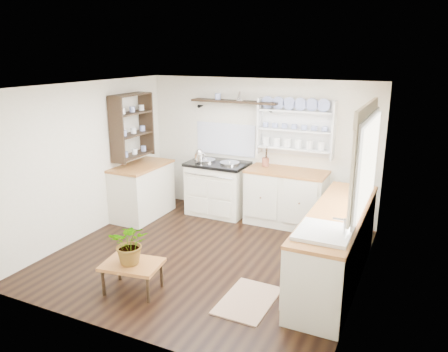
# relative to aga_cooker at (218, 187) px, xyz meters

# --- Properties ---
(floor) EXTENTS (4.00, 3.80, 0.01)m
(floor) POSITION_rel_aga_cooker_xyz_m (0.61, -1.57, -0.46)
(floor) COLOR black
(floor) RESTS_ON ground
(wall_back) EXTENTS (4.00, 0.02, 2.30)m
(wall_back) POSITION_rel_aga_cooker_xyz_m (0.61, 0.33, 0.69)
(wall_back) COLOR beige
(wall_back) RESTS_ON ground
(wall_right) EXTENTS (0.02, 3.80, 2.30)m
(wall_right) POSITION_rel_aga_cooker_xyz_m (2.61, -1.57, 0.69)
(wall_right) COLOR beige
(wall_right) RESTS_ON ground
(wall_left) EXTENTS (0.02, 3.80, 2.30)m
(wall_left) POSITION_rel_aga_cooker_xyz_m (-1.39, -1.57, 0.69)
(wall_left) COLOR beige
(wall_left) RESTS_ON ground
(ceiling) EXTENTS (4.00, 3.80, 0.01)m
(ceiling) POSITION_rel_aga_cooker_xyz_m (0.61, -1.57, 1.84)
(ceiling) COLOR white
(ceiling) RESTS_ON wall_back
(window) EXTENTS (0.08, 1.55, 1.22)m
(window) POSITION_rel_aga_cooker_xyz_m (2.56, -1.42, 1.10)
(window) COLOR white
(window) RESTS_ON wall_right
(aga_cooker) EXTENTS (1.01, 0.70, 0.94)m
(aga_cooker) POSITION_rel_aga_cooker_xyz_m (0.00, 0.00, 0.00)
(aga_cooker) COLOR white
(aga_cooker) RESTS_ON floor
(back_cabinets) EXTENTS (1.27, 0.63, 0.90)m
(back_cabinets) POSITION_rel_aga_cooker_xyz_m (1.21, 0.03, -0.00)
(back_cabinets) COLOR beige
(back_cabinets) RESTS_ON floor
(right_cabinets) EXTENTS (0.62, 2.43, 0.90)m
(right_cabinets) POSITION_rel_aga_cooker_xyz_m (2.31, -1.47, -0.00)
(right_cabinets) COLOR beige
(right_cabinets) RESTS_ON floor
(belfast_sink) EXTENTS (0.55, 0.60, 0.45)m
(belfast_sink) POSITION_rel_aga_cooker_xyz_m (2.31, -2.22, 0.34)
(belfast_sink) COLOR white
(belfast_sink) RESTS_ON right_cabinets
(left_cabinets) EXTENTS (0.62, 1.13, 0.90)m
(left_cabinets) POSITION_rel_aga_cooker_xyz_m (-1.09, -0.67, -0.00)
(left_cabinets) COLOR beige
(left_cabinets) RESTS_ON floor
(plate_rack) EXTENTS (1.20, 0.22, 0.90)m
(plate_rack) POSITION_rel_aga_cooker_xyz_m (1.26, 0.29, 1.09)
(plate_rack) COLOR white
(plate_rack) RESTS_ON wall_back
(high_shelf) EXTENTS (1.50, 0.29, 0.16)m
(high_shelf) POSITION_rel_aga_cooker_xyz_m (0.21, 0.21, 1.45)
(high_shelf) COLOR black
(high_shelf) RESTS_ON wall_back
(left_shelving) EXTENTS (0.28, 0.80, 1.05)m
(left_shelving) POSITION_rel_aga_cooker_xyz_m (-1.23, -0.67, 1.09)
(left_shelving) COLOR black
(left_shelving) RESTS_ON wall_left
(kettle) EXTENTS (0.17, 0.17, 0.20)m
(kettle) POSITION_rel_aga_cooker_xyz_m (-0.28, -0.12, 0.57)
(kettle) COLOR silver
(kettle) RESTS_ON aga_cooker
(utensil_crock) EXTENTS (0.12, 0.12, 0.13)m
(utensil_crock) POSITION_rel_aga_cooker_xyz_m (0.82, 0.11, 0.52)
(utensil_crock) COLOR brown
(utensil_crock) RESTS_ON back_cabinets
(center_table) EXTENTS (0.73, 0.57, 0.36)m
(center_table) POSITION_rel_aga_cooker_xyz_m (0.24, -2.74, -0.15)
(center_table) COLOR brown
(center_table) RESTS_ON floor
(potted_plant) EXTENTS (0.56, 0.53, 0.50)m
(potted_plant) POSITION_rel_aga_cooker_xyz_m (0.24, -2.74, 0.15)
(potted_plant) COLOR #3F7233
(potted_plant) RESTS_ON center_table
(floor_rug) EXTENTS (0.56, 0.86, 0.02)m
(floor_rug) POSITION_rel_aga_cooker_xyz_m (1.54, -2.37, -0.45)
(floor_rug) COLOR brown
(floor_rug) RESTS_ON floor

